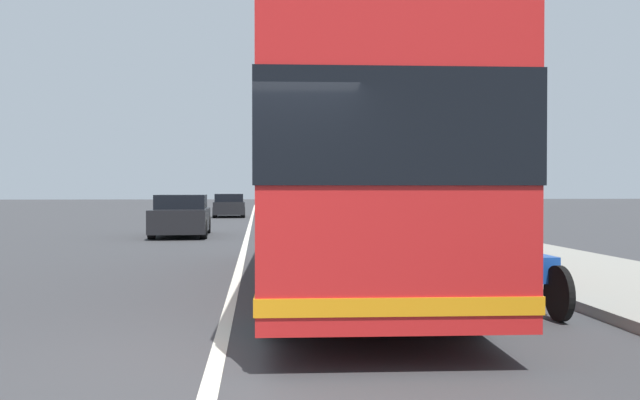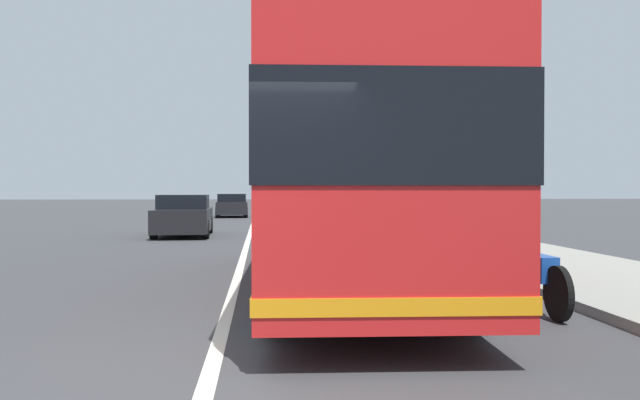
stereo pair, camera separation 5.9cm
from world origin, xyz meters
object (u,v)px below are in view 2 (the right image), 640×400
object	(u,v)px
motorcycle_mid_row	(530,273)
utility_pole	(411,140)
coach_bus	(345,177)
car_far_distant	(184,216)
car_ahead_same_lane	(232,206)

from	to	relation	value
motorcycle_mid_row	utility_pole	size ratio (longest dim) A/B	0.32
utility_pole	coach_bus	bearing A→B (deg)	162.70
motorcycle_mid_row	car_far_distant	size ratio (longest dim) A/B	0.52
coach_bus	car_far_distant	xyz separation A→B (m)	(12.26, 4.10, -1.13)
motorcycle_mid_row	car_ahead_same_lane	world-z (taller)	car_ahead_same_lane
motorcycle_mid_row	coach_bus	bearing A→B (deg)	43.21
car_far_distant	car_ahead_same_lane	world-z (taller)	car_far_distant
coach_bus	motorcycle_mid_row	distance (m)	3.44
coach_bus	car_far_distant	size ratio (longest dim) A/B	2.42
car_far_distant	utility_pole	bearing A→B (deg)	100.17
car_far_distant	utility_pole	world-z (taller)	utility_pole
car_ahead_same_lane	utility_pole	world-z (taller)	utility_pole
car_far_distant	motorcycle_mid_row	bearing A→B (deg)	21.43
utility_pole	car_ahead_same_lane	bearing A→B (deg)	27.83
coach_bus	car_ahead_same_lane	size ratio (longest dim) A/B	2.66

